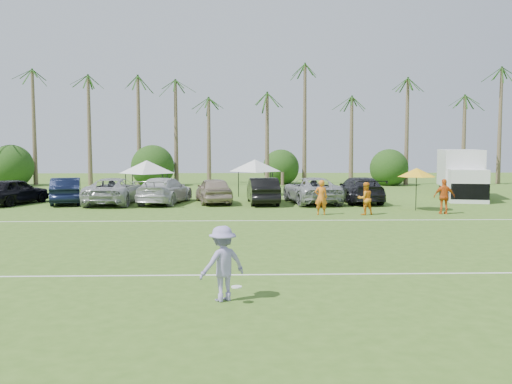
{
  "coord_description": "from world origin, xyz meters",
  "views": [
    {
      "loc": [
        1.88,
        -14.96,
        4.0
      ],
      "look_at": [
        2.74,
        12.61,
        1.6
      ],
      "focal_mm": 40.0,
      "sensor_mm": 36.0,
      "label": 1
    }
  ],
  "objects": [
    {
      "name": "palm_tree_2",
      "position": [
        -12.0,
        38.0,
        9.21
      ],
      "size": [
        2.4,
        2.4,
        10.9
      ],
      "color": "brown",
      "rests_on": "ground"
    },
    {
      "name": "parked_car_4",
      "position": [
        0.25,
        22.64,
        0.86
      ],
      "size": [
        2.88,
        5.3,
        1.71
      ],
      "primitive_type": "imported",
      "rotation": [
        0.0,
        0.0,
        3.32
      ],
      "color": "gray",
      "rests_on": "ground"
    },
    {
      "name": "palm_tree_5",
      "position": [
        0.0,
        38.0,
        8.35
      ],
      "size": [
        2.4,
        2.4,
        9.9
      ],
      "color": "brown",
      "rests_on": "ground"
    },
    {
      "name": "bush_tree_2",
      "position": [
        6.0,
        39.0,
        1.8
      ],
      "size": [
        4.0,
        4.0,
        4.0
      ],
      "color": "brown",
      "rests_on": "ground"
    },
    {
      "name": "parked_car_0",
      "position": [
        -12.67,
        22.23,
        0.86
      ],
      "size": [
        3.66,
        5.41,
        1.71
      ],
      "primitive_type": "imported",
      "rotation": [
        0.0,
        0.0,
        2.78
      ],
      "color": "black",
      "rests_on": "ground"
    },
    {
      "name": "canopy_tent_left",
      "position": [
        -4.63,
        25.76,
        2.73
      ],
      "size": [
        3.94,
        3.94,
        3.19
      ],
      "color": "black",
      "rests_on": "ground"
    },
    {
      "name": "bush_tree_1",
      "position": [
        -6.0,
        39.0,
        1.8
      ],
      "size": [
        4.0,
        4.0,
        4.0
      ],
      "color": "brown",
      "rests_on": "ground"
    },
    {
      "name": "box_truck",
      "position": [
        17.78,
        25.01,
        1.86
      ],
      "size": [
        3.94,
        7.14,
        3.48
      ],
      "rotation": [
        0.0,
        0.0,
        -0.22
      ],
      "color": "silver",
      "rests_on": "ground"
    },
    {
      "name": "palm_tree_11",
      "position": [
        27.0,
        38.0,
        10.06
      ],
      "size": [
        2.4,
        2.4,
        11.9
      ],
      "color": "brown",
      "rests_on": "ground"
    },
    {
      "name": "palm_tree_1",
      "position": [
        -17.0,
        38.0,
        8.35
      ],
      "size": [
        2.4,
        2.4,
        9.9
      ],
      "color": "brown",
      "rests_on": "ground"
    },
    {
      "name": "parked_car_5",
      "position": [
        3.48,
        22.19,
        0.86
      ],
      "size": [
        2.08,
        5.28,
        1.71
      ],
      "primitive_type": "imported",
      "rotation": [
        0.0,
        0.0,
        3.19
      ],
      "color": "black",
      "rests_on": "ground"
    },
    {
      "name": "frisbee_player",
      "position": [
        1.48,
        -0.78,
        0.95
      ],
      "size": [
        1.42,
        1.24,
        1.91
      ],
      "rotation": [
        0.0,
        0.0,
        3.67
      ],
      "color": "#9488C1",
      "rests_on": "ground"
    },
    {
      "name": "palm_tree_4",
      "position": [
        -4.0,
        38.0,
        7.48
      ],
      "size": [
        2.4,
        2.4,
        8.9
      ],
      "color": "brown",
      "rests_on": "ground"
    },
    {
      "name": "market_umbrella",
      "position": [
        12.36,
        18.18,
        2.25
      ],
      "size": [
        2.25,
        2.25,
        2.51
      ],
      "color": "black",
      "rests_on": "ground"
    },
    {
      "name": "parked_car_1",
      "position": [
        -9.44,
        22.69,
        0.86
      ],
      "size": [
        3.05,
        5.48,
        1.71
      ],
      "primitive_type": "imported",
      "rotation": [
        0.0,
        0.0,
        3.39
      ],
      "color": "black",
      "rests_on": "ground"
    },
    {
      "name": "palm_tree_8",
      "position": [
        13.0,
        38.0,
        7.48
      ],
      "size": [
        2.4,
        2.4,
        8.9
      ],
      "color": "brown",
      "rests_on": "ground"
    },
    {
      "name": "palm_tree_10",
      "position": [
        23.0,
        38.0,
        9.21
      ],
      "size": [
        2.4,
        2.4,
        10.9
      ],
      "color": "brown",
      "rests_on": "ground"
    },
    {
      "name": "ground",
      "position": [
        0.0,
        0.0,
        0.0
      ],
      "size": [
        120.0,
        120.0,
        0.0
      ],
      "primitive_type": "plane",
      "color": "#3E621D",
      "rests_on": "ground"
    },
    {
      "name": "bush_tree_3",
      "position": [
        16.0,
        39.0,
        1.8
      ],
      "size": [
        4.0,
        4.0,
        4.0
      ],
      "color": "brown",
      "rests_on": "ground"
    },
    {
      "name": "parked_car_2",
      "position": [
        -6.21,
        22.29,
        0.86
      ],
      "size": [
        3.16,
        6.3,
        1.71
      ],
      "primitive_type": "imported",
      "rotation": [
        0.0,
        0.0,
        3.09
      ],
      "color": "#A5A6AA",
      "rests_on": "ground"
    },
    {
      "name": "palm_tree_7",
      "position": [
        8.0,
        38.0,
        10.06
      ],
      "size": [
        2.4,
        2.4,
        11.9
      ],
      "color": "brown",
      "rests_on": "ground"
    },
    {
      "name": "palm_tree_6",
      "position": [
        4.0,
        38.0,
        9.21
      ],
      "size": [
        2.4,
        2.4,
        10.9
      ],
      "color": "brown",
      "rests_on": "ground"
    },
    {
      "name": "sideline_player_c",
      "position": [
        13.42,
        16.46,
        0.99
      ],
      "size": [
        1.19,
        0.58,
        1.97
      ],
      "primitive_type": "imported",
      "rotation": [
        0.0,
        0.0,
        3.05
      ],
      "color": "#DC5C18",
      "rests_on": "ground"
    },
    {
      "name": "sideline_player_a",
      "position": [
        6.46,
        16.27,
        0.97
      ],
      "size": [
        0.72,
        0.49,
        1.94
      ],
      "primitive_type": "imported",
      "rotation": [
        0.0,
        0.0,
        3.11
      ],
      "color": "orange",
      "rests_on": "ground"
    },
    {
      "name": "palm_tree_3",
      "position": [
        -8.0,
        38.0,
        10.06
      ],
      "size": [
        2.4,
        2.4,
        11.9
      ],
      "color": "brown",
      "rests_on": "ground"
    },
    {
      "name": "bush_tree_0",
      "position": [
        -19.0,
        39.0,
        1.8
      ],
      "size": [
        4.0,
        4.0,
        4.0
      ],
      "color": "brown",
      "rests_on": "ground"
    },
    {
      "name": "parked_car_7",
      "position": [
        9.95,
        22.75,
        0.86
      ],
      "size": [
        2.72,
        6.02,
        1.71
      ],
      "primitive_type": "imported",
      "rotation": [
        0.0,
        0.0,
        3.2
      ],
      "color": "black",
      "rests_on": "ground"
    },
    {
      "name": "sideline_player_b",
      "position": [
        8.91,
        16.24,
        0.9
      ],
      "size": [
        1.02,
        0.88,
        1.81
      ],
      "primitive_type": "imported",
      "rotation": [
        0.0,
        0.0,
        3.39
      ],
      "color": "orange",
      "rests_on": "ground"
    },
    {
      "name": "field_lines",
      "position": [
        0.0,
        8.0,
        0.01
      ],
      "size": [
        80.0,
        12.1,
        0.01
      ],
      "color": "white",
      "rests_on": "ground"
    },
    {
      "name": "parked_car_6",
      "position": [
        6.72,
        22.44,
        0.86
      ],
      "size": [
        3.67,
        6.5,
        1.71
      ],
      "primitive_type": "imported",
      "rotation": [
        0.0,
        0.0,
        3.28
      ],
      "color": "#96999C",
      "rests_on": "ground"
    },
    {
      "name": "palm_tree_9",
      "position": [
        18.0,
        38.0,
        8.35
      ],
      "size": [
        2.4,
        2.4,
        9.9
      ],
      "color": "brown",
      "rests_on": "ground"
    },
    {
      "name": "parked_car_3",
      "position": [
        -2.98,
        22.52,
        0.86
      ],
      "size": [
        3.55,
        6.26,
        1.71
      ],
      "primitive_type": "imported",
      "rotation": [
        0.0,
        0.0,
        2.94
      ],
      "color": "silver",
      "rests_on": "ground"
    },
    {
      "name": "canopy_tent_right",
      "position": [
        3.15,
        28.27,
        2.71
      ],
      "size": [
        3.91,
        3.91,
        3.17
      ],
      "color": "black",
      "rests_on": "ground"
    }
  ]
}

